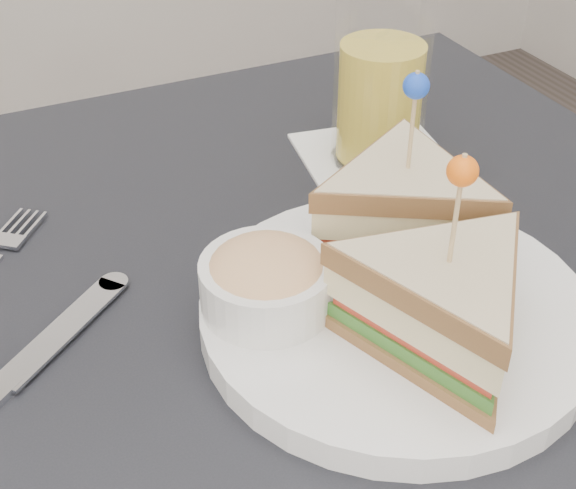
# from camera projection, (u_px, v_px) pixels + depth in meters

# --- Properties ---
(table) EXTENTS (0.80, 0.80, 0.75)m
(table) POSITION_uv_depth(u_px,v_px,m) (282.00, 389.00, 0.61)
(table) COLOR black
(table) RESTS_ON ground
(plate_meal) EXTENTS (0.34, 0.34, 0.16)m
(plate_meal) POSITION_uv_depth(u_px,v_px,m) (401.00, 268.00, 0.53)
(plate_meal) COLOR white
(plate_meal) RESTS_ON table
(cutlery_knife) EXTENTS (0.18, 0.15, 0.01)m
(cutlery_knife) POSITION_uv_depth(u_px,v_px,m) (14.00, 378.00, 0.51)
(cutlery_knife) COLOR silver
(cutlery_knife) RESTS_ON table
(drink_set) EXTENTS (0.15, 0.15, 0.17)m
(drink_set) POSITION_uv_depth(u_px,v_px,m) (381.00, 85.00, 0.69)
(drink_set) COLOR white
(drink_set) RESTS_ON table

